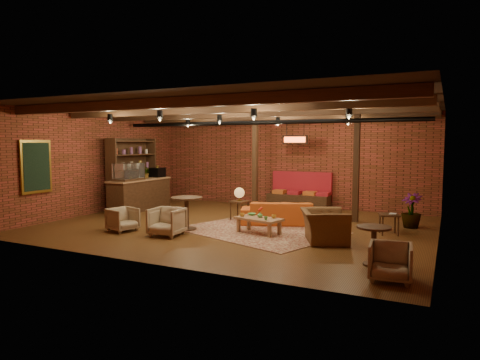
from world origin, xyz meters
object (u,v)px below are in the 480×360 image
at_px(sofa, 281,213).
at_px(side_table_lamp, 239,195).
at_px(round_table_right, 374,239).
at_px(coffee_table, 259,219).
at_px(armchair_b, 167,220).
at_px(plant_tall, 413,176).
at_px(round_table_left, 187,208).
at_px(side_table_book, 389,215).
at_px(armchair_far, 390,260).
at_px(armchair_right, 324,221).
at_px(armchair_a, 123,218).

bearing_deg(sofa, side_table_lamp, -25.03).
bearing_deg(round_table_right, coffee_table, 151.91).
height_order(sofa, armchair_b, armchair_b).
bearing_deg(plant_tall, round_table_left, -151.24).
distance_m(round_table_left, armchair_b, 0.83).
height_order(armchair_b, side_table_book, armchair_b).
relative_size(armchair_b, armchair_far, 1.10).
bearing_deg(round_table_left, round_table_right, -13.92).
relative_size(coffee_table, armchair_b, 1.69).
height_order(side_table_lamp, side_table_book, side_table_lamp).
distance_m(coffee_table, round_table_right, 3.41).
bearing_deg(armchair_right, armchair_far, -167.42).
xyz_separation_m(sofa, side_table_lamp, (-1.34, 0.08, 0.40)).
xyz_separation_m(coffee_table, plant_tall, (3.34, 2.45, 1.03)).
xyz_separation_m(armchair_b, side_table_book, (4.82, 2.51, 0.09)).
bearing_deg(round_table_left, armchair_a, -148.53).
bearing_deg(armchair_far, coffee_table, 139.40).
relative_size(side_table_lamp, round_table_left, 1.11).
bearing_deg(armchair_right, plant_tall, -56.78).
distance_m(coffee_table, plant_tall, 4.27).
bearing_deg(armchair_a, round_table_right, -78.74).
height_order(side_table_lamp, armchair_b, side_table_lamp).
distance_m(armchair_a, plant_tall, 7.62).
height_order(armchair_a, plant_tall, plant_tall).
xyz_separation_m(side_table_book, round_table_right, (0.09, -2.92, 0.02)).
bearing_deg(round_table_right, armchair_right, 132.41).
bearing_deg(armchair_far, plant_tall, 85.11).
bearing_deg(plant_tall, armchair_a, -150.66).
bearing_deg(side_table_lamp, armchair_b, -103.30).
bearing_deg(armchair_right, side_table_lamp, 35.84).
relative_size(side_table_lamp, plant_tall, 0.34).
height_order(armchair_a, armchair_right, armchair_right).
bearing_deg(armchair_a, armchair_b, -73.38).
xyz_separation_m(armchair_a, armchair_b, (1.33, 0.05, 0.05)).
height_order(sofa, armchair_a, armchair_a).
bearing_deg(armchair_right, armchair_b, 80.97).
bearing_deg(round_table_right, armchair_a, 176.73).
bearing_deg(coffee_table, side_table_lamp, 130.37).
distance_m(sofa, armchair_right, 2.28).
bearing_deg(round_table_right, side_table_book, 91.75).
height_order(armchair_b, armchair_far, armchair_b).
height_order(sofa, armchair_right, armchair_right).
distance_m(armchair_a, side_table_book, 6.67).
xyz_separation_m(round_table_right, armchair_far, (0.39, -0.78, -0.14)).
xyz_separation_m(armchair_b, plant_tall, (5.24, 3.65, 1.01)).
bearing_deg(side_table_book, armchair_far, -82.69).
xyz_separation_m(sofa, round_table_right, (2.94, -3.01, 0.17)).
distance_m(armchair_b, plant_tall, 6.47).
height_order(side_table_lamp, armchair_right, armchair_right).
height_order(side_table_lamp, round_table_right, side_table_lamp).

